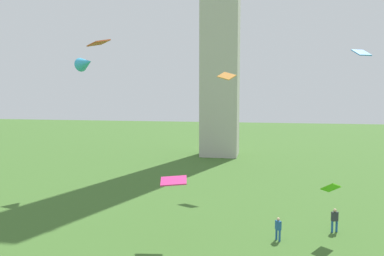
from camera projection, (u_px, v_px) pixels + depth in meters
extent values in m
cylinder|color=#235693|center=(276.00, 234.00, 26.32)|extent=(0.14, 0.14, 0.76)
cylinder|color=#235693|center=(280.00, 236.00, 26.00)|extent=(0.14, 0.14, 0.76)
cube|color=#235693|center=(278.00, 225.00, 26.10)|extent=(0.43, 0.47, 0.60)
sphere|color=#D8AD84|center=(278.00, 219.00, 26.06)|extent=(0.22, 0.22, 0.22)
cylinder|color=#235693|center=(337.00, 226.00, 27.78)|extent=(0.15, 0.15, 0.82)
cylinder|color=#235693|center=(332.00, 227.00, 27.66)|extent=(0.15, 0.15, 0.82)
cube|color=#2D3338|center=(335.00, 216.00, 27.65)|extent=(0.52, 0.44, 0.65)
sphere|color=#D8AD84|center=(335.00, 210.00, 27.61)|extent=(0.24, 0.24, 0.24)
cone|color=#37A9DE|center=(86.00, 63.00, 40.50)|extent=(2.66, 2.44, 1.72)
cube|color=orange|center=(227.00, 76.00, 40.27)|extent=(2.05, 1.80, 0.96)
cube|color=#C04A22|center=(99.00, 43.00, 22.43)|extent=(1.17, 1.44, 0.51)
cube|color=#E32C7D|center=(174.00, 181.00, 25.67)|extent=(1.91, 1.46, 0.52)
cube|color=#3682DB|center=(361.00, 53.00, 28.61)|extent=(1.28, 1.53, 0.61)
cube|color=#47B60E|center=(331.00, 188.00, 26.12)|extent=(1.48, 1.43, 0.96)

